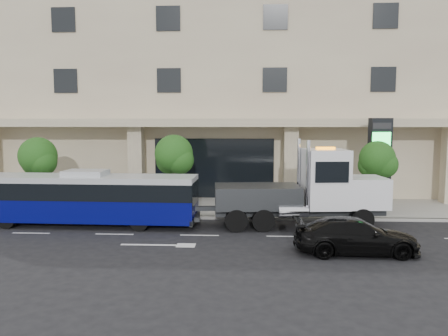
% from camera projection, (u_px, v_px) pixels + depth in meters
% --- Properties ---
extents(ground, '(120.00, 120.00, 0.00)m').
position_uv_depth(ground, '(203.00, 228.00, 21.70)').
color(ground, black).
rests_on(ground, ground).
extents(sidewalk, '(120.00, 6.00, 0.15)m').
position_uv_depth(sidewalk, '(211.00, 207.00, 26.66)').
color(sidewalk, gray).
rests_on(sidewalk, ground).
extents(curb, '(120.00, 0.30, 0.15)m').
position_uv_depth(curb, '(206.00, 218.00, 23.68)').
color(curb, gray).
rests_on(curb, ground).
extents(convention_center, '(60.00, 17.60, 20.00)m').
position_uv_depth(convention_center, '(221.00, 65.00, 36.00)').
color(convention_center, tan).
rests_on(convention_center, ground).
extents(tree_left, '(2.27, 2.20, 4.22)m').
position_uv_depth(tree_left, '(38.00, 159.00, 25.45)').
color(tree_left, '#422B19').
rests_on(tree_left, sidewalk).
extents(tree_mid, '(2.28, 2.20, 4.38)m').
position_uv_depth(tree_mid, '(174.00, 157.00, 25.03)').
color(tree_mid, '#422B19').
rests_on(tree_mid, sidewalk).
extents(tree_right, '(2.10, 2.00, 4.04)m').
position_uv_depth(tree_right, '(378.00, 161.00, 24.48)').
color(tree_right, '#422B19').
rests_on(tree_right, sidewalk).
extents(city_bus, '(11.21, 2.65, 2.82)m').
position_uv_depth(city_bus, '(86.00, 197.00, 22.06)').
color(city_bus, black).
rests_on(city_bus, ground).
extents(tow_truck, '(9.66, 3.03, 4.38)m').
position_uv_depth(tow_truck, '(308.00, 191.00, 21.81)').
color(tow_truck, '#2D3033').
rests_on(tow_truck, ground).
extents(black_sedan, '(4.92, 2.04, 1.42)m').
position_uv_depth(black_sedan, '(356.00, 236.00, 17.35)').
color(black_sedan, black).
rests_on(black_sedan, ground).
extents(signage_pylon, '(1.40, 0.84, 5.32)m').
position_uv_depth(signage_pylon, '(379.00, 164.00, 25.01)').
color(signage_pylon, black).
rests_on(signage_pylon, sidewalk).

